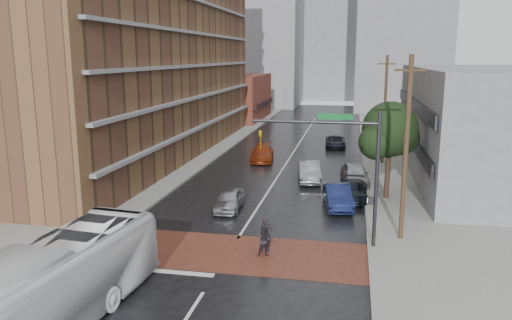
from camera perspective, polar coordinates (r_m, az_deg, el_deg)
The scene contains 24 objects.
ground at distance 25.64m, azimuth -3.40°, elevation -10.95°, with size 160.00×160.00×0.00m, color black.
crosswalk at distance 26.08m, azimuth -3.12°, elevation -10.51°, with size 14.00×5.00×0.02m, color brown.
sidewalk_west at distance 51.91m, azimuth -8.83°, elevation 0.76°, with size 9.00×90.00×0.15m, color gray.
sidewalk_east at distance 49.18m, azimuth 17.27°, elevation -0.25°, with size 9.00×90.00×0.15m, color gray.
apartment_block at distance 51.12m, azimuth -12.49°, elevation 16.15°, with size 10.00×44.00×28.00m, color brown.
storefront_west at distance 79.21m, azimuth -2.10°, elevation 7.18°, with size 8.00×16.00×7.00m, color maroon.
building_east at distance 44.47m, azimuth 24.71°, elevation 3.75°, with size 11.00×26.00×9.00m, color gray.
distant_tower_west at distance 103.01m, azimuth -0.13°, elevation 15.22°, with size 18.00×16.00×32.00m, color gray.
distant_tower_east at distance 95.55m, azimuth 16.52°, elevation 16.22°, with size 16.00×14.00×36.00m, color gray.
distant_tower_center at distance 118.04m, azimuth 8.38°, elevation 12.73°, with size 12.00×10.00×24.00m, color gray.
street_tree at distance 35.38m, azimuth 15.07°, elevation 3.00°, with size 4.20×4.10×6.90m.
signal_mast at distance 25.89m, azimuth 10.52°, elevation 0.08°, with size 6.50×0.30×7.20m.
utility_pole_near at distance 27.43m, azimuth 16.77°, elevation 1.29°, with size 1.60×0.26×10.00m.
utility_pole_far at distance 47.19m, azimuth 14.50°, elevation 5.65°, with size 1.60×0.26×10.00m.
transit_bus at distance 19.72m, azimuth -23.40°, elevation -13.89°, with size 2.82×12.07×3.36m, color white.
pedestrian_a at distance 25.85m, azimuth 1.13°, elevation -8.59°, with size 0.66×0.43×1.80m, color black.
pedestrian_b at distance 25.33m, azimuth 1.00°, elevation -9.29°, with size 0.77×0.60×1.58m, color #262127.
car_travel_a at distance 32.82m, azimuth -3.07°, elevation -4.53°, with size 1.60×3.98×1.36m, color #9D9FA4.
car_travel_b at distance 40.26m, azimuth 6.11°, elevation -1.34°, with size 1.67×4.79×1.58m, color #9DA1A5.
car_travel_c at distance 47.92m, azimuth 0.71°, elevation 0.79°, with size 2.06×5.07×1.47m, color maroon.
suv_travel at distance 55.44m, azimuth 9.07°, elevation 2.05°, with size 2.11×4.58×1.27m, color black.
car_parked_near at distance 33.59m, azimuth 9.32°, elevation -4.13°, with size 1.63×4.67×1.54m, color #141B48.
car_parked_mid at distance 35.83m, azimuth 11.20°, elevation -3.41°, with size 1.78×4.38×1.27m, color black.
car_parked_far at distance 40.00m, azimuth 11.22°, elevation -1.53°, with size 1.95×4.86×1.65m, color #9D9EA4.
Camera 1 is at (6.00, -22.87, 9.92)m, focal length 35.00 mm.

